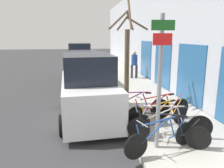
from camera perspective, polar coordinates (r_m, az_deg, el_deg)
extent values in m
plane|color=#333335|center=(12.97, -6.90, -0.78)|extent=(80.00, 80.00, 0.00)
cube|color=#ADA89E|center=(15.97, 2.09, 2.06)|extent=(3.20, 32.00, 0.15)
cube|color=#B2B7C1|center=(16.14, 8.46, 13.37)|extent=(0.20, 32.00, 6.50)
cube|color=#26598C|center=(9.74, 19.60, 2.48)|extent=(0.03, 2.23, 2.46)
cube|color=#26598C|center=(12.48, 13.00, 4.91)|extent=(0.03, 2.23, 2.46)
cube|color=#26598C|center=(15.34, 8.78, 6.42)|extent=(0.03, 2.23, 2.46)
cylinder|color=gray|center=(5.36, 12.28, -0.14)|extent=(0.10, 0.10, 3.29)
cube|color=#19591E|center=(5.19, 13.24, 14.74)|extent=(0.56, 0.02, 0.23)
cube|color=red|center=(5.19, 13.07, 11.33)|extent=(0.46, 0.02, 0.27)
cylinder|color=black|center=(5.21, 6.27, -15.97)|extent=(0.61, 0.23, 0.63)
cylinder|color=black|center=(6.10, 18.52, -12.20)|extent=(0.61, 0.23, 0.63)
cylinder|color=#1E4799|center=(5.39, 11.50, -11.74)|extent=(0.82, 0.30, 0.52)
cylinder|color=#1E4799|center=(5.35, 12.24, -9.42)|extent=(0.95, 0.34, 0.08)
cylinder|color=#1E4799|center=(5.70, 15.44, -10.85)|extent=(0.19, 0.09, 0.45)
cylinder|color=#1E4799|center=(5.91, 16.69, -12.61)|extent=(0.51, 0.19, 0.08)
cylinder|color=#1E4799|center=(5.88, 17.37, -10.49)|extent=(0.39, 0.15, 0.50)
cylinder|color=#1E4799|center=(5.13, 7.06, -13.15)|extent=(0.18, 0.09, 0.54)
cube|color=black|center=(5.66, 16.15, -8.45)|extent=(0.21, 0.14, 0.04)
cylinder|color=#99999E|center=(5.06, 7.86, -10.24)|extent=(0.16, 0.43, 0.02)
cylinder|color=black|center=(6.08, 6.92, -11.66)|extent=(0.57, 0.33, 0.63)
cylinder|color=black|center=(5.98, 21.52, -12.93)|extent=(0.57, 0.33, 0.63)
cylinder|color=black|center=(5.88, 12.44, -9.64)|extent=(0.76, 0.44, 0.52)
cylinder|color=black|center=(5.80, 13.29, -7.69)|extent=(0.88, 0.50, 0.08)
cylinder|color=black|center=(5.86, 17.25, -10.25)|extent=(0.18, 0.12, 0.45)
cylinder|color=black|center=(5.96, 18.95, -12.56)|extent=(0.48, 0.28, 0.08)
cylinder|color=black|center=(5.87, 19.85, -10.66)|extent=(0.36, 0.22, 0.51)
cylinder|color=black|center=(5.96, 7.70, -9.39)|extent=(0.18, 0.12, 0.54)
cube|color=black|center=(5.78, 18.16, -8.11)|extent=(0.21, 0.17, 0.04)
cylinder|color=#99999E|center=(5.86, 8.50, -7.04)|extent=(0.23, 0.40, 0.02)
cylinder|color=black|center=(6.43, 5.87, -10.05)|extent=(0.65, 0.25, 0.67)
cylinder|color=black|center=(6.57, 21.98, -10.43)|extent=(0.65, 0.25, 0.67)
cylinder|color=#B7B7BC|center=(6.31, 12.10, -7.67)|extent=(0.96, 0.36, 0.55)
cylinder|color=#B7B7BC|center=(6.24, 13.03, -5.66)|extent=(1.12, 0.41, 0.09)
cylinder|color=#B7B7BC|center=(6.37, 17.40, -8.02)|extent=(0.21, 0.10, 0.48)
cylinder|color=#B7B7BC|center=(6.50, 19.25, -10.22)|extent=(0.61, 0.23, 0.08)
cylinder|color=#B7B7BC|center=(6.43, 20.19, -8.28)|extent=(0.46, 0.18, 0.54)
cylinder|color=#B7B7BC|center=(6.32, 6.75, -7.69)|extent=(0.21, 0.10, 0.58)
cube|color=black|center=(6.30, 18.36, -5.85)|extent=(0.22, 0.14, 0.04)
cylinder|color=#99999E|center=(6.23, 7.64, -5.25)|extent=(0.17, 0.42, 0.02)
cylinder|color=black|center=(6.31, 7.75, -10.70)|extent=(0.60, 0.31, 0.64)
cylinder|color=black|center=(7.46, 17.36, -7.46)|extent=(0.60, 0.31, 0.64)
cylinder|color=orange|center=(6.61, 11.87, -6.99)|extent=(0.86, 0.44, 0.53)
cylinder|color=orange|center=(6.60, 12.46, -4.99)|extent=(0.99, 0.50, 0.08)
cylinder|color=orange|center=(7.00, 14.95, -6.25)|extent=(0.20, 0.12, 0.46)
cylinder|color=orange|center=(7.24, 15.93, -7.79)|extent=(0.54, 0.28, 0.08)
cylinder|color=orange|center=(7.23, 16.46, -5.96)|extent=(0.41, 0.22, 0.52)
cylinder|color=orange|center=(6.26, 8.39, -8.21)|extent=(0.19, 0.11, 0.56)
cube|color=black|center=(6.99, 15.51, -4.20)|extent=(0.21, 0.16, 0.04)
cylinder|color=#99999E|center=(6.22, 9.04, -5.69)|extent=(0.21, 0.41, 0.02)
cylinder|color=black|center=(6.81, 6.04, -8.66)|extent=(0.67, 0.26, 0.69)
cylinder|color=black|center=(7.95, 17.48, -6.05)|extent=(0.67, 0.26, 0.69)
cylinder|color=red|center=(7.10, 10.87, -5.20)|extent=(1.01, 0.37, 0.57)
cylinder|color=red|center=(7.09, 11.55, -3.21)|extent=(1.17, 0.43, 0.09)
cylinder|color=red|center=(7.49, 14.55, -4.65)|extent=(0.22, 0.11, 0.50)
cylinder|color=red|center=(7.73, 15.75, -6.29)|extent=(0.63, 0.24, 0.08)
cylinder|color=red|center=(7.72, 16.37, -4.46)|extent=(0.48, 0.19, 0.55)
cylinder|color=red|center=(6.76, 6.77, -6.19)|extent=(0.22, 0.10, 0.60)
cube|color=black|center=(7.48, 15.20, -2.63)|extent=(0.22, 0.14, 0.04)
cylinder|color=#99999E|center=(6.72, 7.50, -3.69)|extent=(0.16, 0.42, 0.02)
cylinder|color=black|center=(7.62, -0.64, -6.27)|extent=(0.69, 0.18, 0.69)
cylinder|color=black|center=(7.71, 12.53, -6.34)|extent=(0.69, 0.18, 0.69)
cylinder|color=#8C1E72|center=(7.51, 4.37, -4.01)|extent=(0.97, 0.24, 0.57)
cylinder|color=#8C1E72|center=(7.44, 5.07, -2.22)|extent=(1.12, 0.27, 0.09)
cylinder|color=#8C1E72|center=(7.55, 8.69, -4.23)|extent=(0.21, 0.08, 0.50)
cylinder|color=#8C1E72|center=(7.65, 10.27, -6.17)|extent=(0.61, 0.16, 0.08)
cylinder|color=#8C1E72|center=(7.59, 10.99, -4.43)|extent=(0.46, 0.12, 0.56)
cylinder|color=#8C1E72|center=(7.52, 0.02, -4.15)|extent=(0.21, 0.07, 0.60)
cube|color=black|center=(7.49, 9.43, -2.30)|extent=(0.21, 0.12, 0.04)
cylinder|color=#99999E|center=(7.44, 0.69, -1.98)|extent=(0.11, 0.44, 0.02)
cube|color=silver|center=(7.98, -6.34, -3.16)|extent=(2.01, 4.54, 1.25)
cube|color=black|center=(7.58, -6.40, 4.34)|extent=(1.72, 2.40, 0.90)
cylinder|color=black|center=(9.40, -12.52, -3.99)|extent=(0.25, 0.67, 0.66)
cylinder|color=black|center=(9.54, -1.76, -3.46)|extent=(0.25, 0.67, 0.66)
cylinder|color=black|center=(6.79, -12.68, -10.46)|extent=(0.25, 0.67, 0.66)
cylinder|color=black|center=(6.98, 2.29, -9.53)|extent=(0.25, 0.67, 0.66)
cube|color=gray|center=(13.17, -7.46, 2.71)|extent=(1.96, 4.57, 1.13)
cube|color=black|center=(12.87, -7.52, 6.79)|extent=(1.67, 2.41, 0.79)
cylinder|color=black|center=(14.58, -11.23, 1.85)|extent=(0.25, 0.67, 0.66)
cylinder|color=black|center=(14.69, -4.48, 2.13)|extent=(0.25, 0.67, 0.66)
cylinder|color=black|center=(11.85, -11.04, -0.55)|extent=(0.25, 0.67, 0.66)
cylinder|color=black|center=(11.99, -2.76, -0.18)|extent=(0.25, 0.67, 0.66)
cube|color=#B2B7BC|center=(18.43, -8.31, 5.56)|extent=(1.93, 4.14, 1.24)
cube|color=black|center=(18.17, -8.42, 8.97)|extent=(1.72, 2.16, 0.98)
cylinder|color=black|center=(19.78, -10.97, 4.52)|extent=(0.23, 0.62, 0.61)
cylinder|color=black|center=(19.77, -5.53, 4.68)|extent=(0.23, 0.62, 0.61)
cylinder|color=black|center=(17.26, -11.38, 3.38)|extent=(0.23, 0.62, 0.61)
cylinder|color=black|center=(17.25, -5.16, 3.57)|extent=(0.23, 0.62, 0.61)
cylinder|color=#333338|center=(14.90, 6.39, 3.26)|extent=(0.17, 0.17, 0.88)
cylinder|color=#333338|center=(14.86, 5.20, 3.25)|extent=(0.17, 0.17, 0.88)
cylinder|color=navy|center=(14.77, 5.86, 6.28)|extent=(0.40, 0.40, 0.70)
sphere|color=tan|center=(14.73, 5.90, 8.09)|extent=(0.24, 0.24, 0.24)
cylinder|color=brown|center=(8.94, 3.89, 4.25)|extent=(0.20, 0.20, 3.05)
cylinder|color=brown|center=(9.09, 4.81, 15.98)|extent=(0.42, 0.48, 0.68)
cylinder|color=brown|center=(9.00, 6.73, 15.37)|extent=(0.89, 0.15, 0.51)
cylinder|color=brown|center=(8.53, 4.59, 18.36)|extent=(0.11, 0.83, 1.30)
cylinder|color=brown|center=(8.44, 1.82, 16.51)|extent=(0.90, 0.81, 0.76)
cylinder|color=brown|center=(9.23, 2.70, 15.56)|extent=(0.35, 0.85, 0.57)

